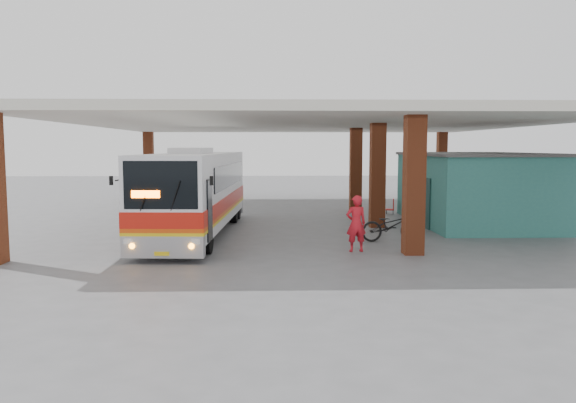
# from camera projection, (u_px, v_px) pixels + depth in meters

# --- Properties ---
(ground) EXTENTS (90.00, 90.00, 0.00)m
(ground) POSITION_uv_depth(u_px,v_px,m) (311.00, 239.00, 20.58)
(ground) COLOR #515154
(ground) RESTS_ON ground
(brick_columns) EXTENTS (20.10, 21.60, 4.35)m
(brick_columns) POSITION_uv_depth(u_px,v_px,m) (335.00, 173.00, 25.39)
(brick_columns) COLOR brown
(brick_columns) RESTS_ON ground
(canopy_roof) EXTENTS (21.00, 23.00, 0.30)m
(canopy_roof) POSITION_uv_depth(u_px,v_px,m) (312.00, 123.00, 26.63)
(canopy_roof) COLOR silver
(canopy_roof) RESTS_ON brick_columns
(shop_building) EXTENTS (5.20, 8.20, 3.11)m
(shop_building) POSITION_uv_depth(u_px,v_px,m) (474.00, 188.00, 24.64)
(shop_building) COLOR #2F7571
(shop_building) RESTS_ON ground
(coach_bus) EXTENTS (2.98, 11.57, 3.34)m
(coach_bus) POSITION_uv_depth(u_px,v_px,m) (197.00, 192.00, 21.53)
(coach_bus) COLOR silver
(coach_bus) RESTS_ON ground
(motorcycle) EXTENTS (2.27, 1.06, 1.15)m
(motorcycle) POSITION_uv_depth(u_px,v_px,m) (391.00, 225.00, 20.05)
(motorcycle) COLOR black
(motorcycle) RESTS_ON ground
(pedestrian) EXTENTS (0.72, 0.53, 1.82)m
(pedestrian) POSITION_uv_depth(u_px,v_px,m) (356.00, 224.00, 18.03)
(pedestrian) COLOR red
(pedestrian) RESTS_ON ground
(red_chair) EXTENTS (0.49, 0.49, 0.77)m
(red_chair) POSITION_uv_depth(u_px,v_px,m) (392.00, 207.00, 28.23)
(red_chair) COLOR red
(red_chair) RESTS_ON ground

